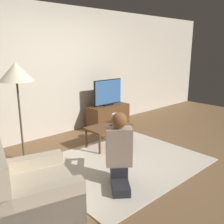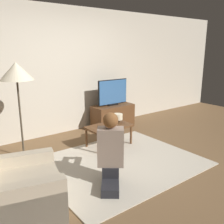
# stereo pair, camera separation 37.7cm
# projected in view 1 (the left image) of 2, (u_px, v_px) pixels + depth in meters

# --- Properties ---
(ground_plane) EXTENTS (10.00, 10.00, 0.00)m
(ground_plane) POSITION_uv_depth(u_px,v_px,m) (124.00, 162.00, 3.99)
(ground_plane) COLOR brown
(wall_back) EXTENTS (10.00, 0.06, 2.60)m
(wall_back) POSITION_uv_depth(u_px,v_px,m) (57.00, 72.00, 5.05)
(wall_back) COLOR beige
(wall_back) RESTS_ON ground_plane
(rug) EXTENTS (2.40, 1.96, 0.02)m
(rug) POSITION_uv_depth(u_px,v_px,m) (124.00, 162.00, 3.99)
(rug) COLOR beige
(rug) RESTS_ON ground_plane
(tv_stand) EXTENTS (0.95, 0.45, 0.51)m
(tv_stand) POSITION_uv_depth(u_px,v_px,m) (108.00, 116.00, 5.71)
(tv_stand) COLOR brown
(tv_stand) RESTS_ON ground_plane
(tv) EXTENTS (0.77, 0.08, 0.58)m
(tv) POSITION_uv_depth(u_px,v_px,m) (108.00, 92.00, 5.58)
(tv) COLOR black
(tv) RESTS_ON tv_stand
(coffee_table) EXTENTS (0.83, 0.46, 0.40)m
(coffee_table) POSITION_uv_depth(u_px,v_px,m) (109.00, 128.00, 4.57)
(coffee_table) COLOR brown
(coffee_table) RESTS_ON ground_plane
(floor_lamp) EXTENTS (0.51, 0.51, 1.57)m
(floor_lamp) POSITION_uv_depth(u_px,v_px,m) (16.00, 76.00, 3.70)
(floor_lamp) COLOR #4C4233
(floor_lamp) RESTS_ON ground_plane
(armchair) EXTENTS (1.02, 1.05, 0.82)m
(armchair) POSITION_uv_depth(u_px,v_px,m) (31.00, 195.00, 2.63)
(armchair) COLOR #B7A88E
(armchair) RESTS_ON ground_plane
(person_kneeling) EXTENTS (0.69, 0.79, 0.97)m
(person_kneeling) POSITION_uv_depth(u_px,v_px,m) (119.00, 149.00, 3.25)
(person_kneeling) COLOR #232328
(person_kneeling) RESTS_ON rug
(table_lamp) EXTENTS (0.18, 0.18, 0.17)m
(table_lamp) POSITION_uv_depth(u_px,v_px,m) (117.00, 117.00, 4.73)
(table_lamp) COLOR #4C3823
(table_lamp) RESTS_ON coffee_table
(remote) EXTENTS (0.04, 0.15, 0.02)m
(remote) POSITION_uv_depth(u_px,v_px,m) (113.00, 126.00, 4.51)
(remote) COLOR black
(remote) RESTS_ON coffee_table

